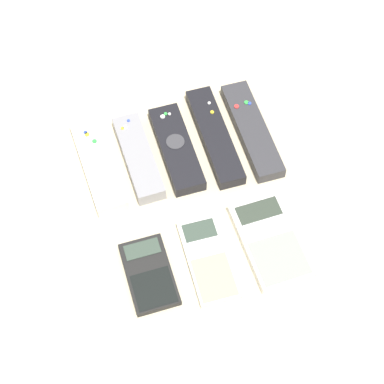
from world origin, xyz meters
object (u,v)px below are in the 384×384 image
Objects in this scene: calculator_2 at (270,241)px; calculator_0 at (149,274)px; remote_2 at (178,148)px; remote_3 at (215,136)px; remote_4 at (252,130)px; remote_1 at (139,158)px; calculator_1 at (208,259)px; remote_0 at (98,165)px.

calculator_0 is at bearing 177.98° from calculator_2.
calculator_0 is at bearing -117.12° from remote_2.
remote_4 is at bearing -5.15° from remote_3.
remote_4 is 0.32m from calculator_0.
remote_3 is (0.14, 0.01, -0.00)m from remote_1.
remote_3 is 0.24m from calculator_1.
remote_1 is 0.97× the size of remote_2.
remote_2 is at bearing -4.28° from remote_0.
remote_0 is at bearing 98.21° from calculator_0.
calculator_2 reaches higher than calculator_1.
remote_4 is (0.14, 0.00, -0.00)m from remote_2.
remote_4 reaches higher than calculator_2.
remote_2 reaches higher than calculator_2.
remote_2 reaches higher than remote_4.
calculator_0 is (-0.18, -0.22, -0.00)m from remote_3.
calculator_0 is at bearing -129.01° from remote_3.
remote_3 reaches higher than calculator_0.
calculator_1 is (0.13, -0.22, -0.01)m from remote_0.
remote_2 and remote_3 have the same top height.
remote_3 is 1.68× the size of calculator_0.
calculator_0 and calculator_1 have the same top height.
calculator_1 is at bearing -1.85° from calculator_0.
remote_4 is at bearing -3.57° from remote_0.
remote_2 is 1.12× the size of calculator_2.
remote_0 is at bearing 179.63° from remote_4.
remote_1 reaches higher than remote_3.
remote_1 is at bearing -179.84° from remote_2.
remote_2 is at bearing 62.93° from calculator_0.
calculator_1 is at bearing -124.47° from remote_4.
calculator_2 reaches higher than calculator_0.
remote_1 is at bearing -5.99° from remote_0.
calculator_2 is at bearing -0.49° from calculator_0.
remote_1 is at bearing 125.59° from calculator_2.
remote_2 is at bearing -1.06° from remote_1.
remote_1 is 1.09× the size of calculator_2.
remote_3 is (0.21, 0.00, -0.00)m from remote_0.
remote_4 is (0.28, -0.00, -0.00)m from remote_0.
calculator_2 is (0.20, -0.00, 0.00)m from calculator_0.
remote_2 is (0.14, -0.00, -0.00)m from remote_0.
remote_2 is 0.07m from remote_3.
calculator_0 is (-0.04, -0.21, -0.01)m from remote_1.
calculator_2 is (-0.04, -0.21, -0.00)m from remote_4.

